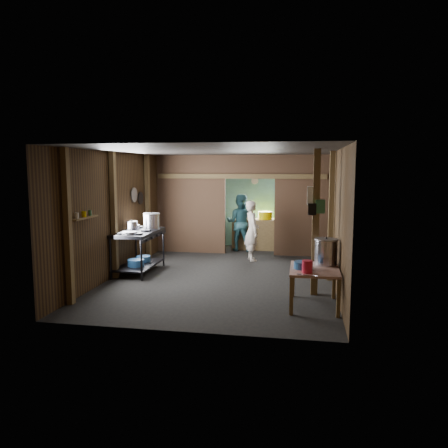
% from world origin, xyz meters
% --- Properties ---
extents(floor, '(4.50, 7.00, 0.00)m').
position_xyz_m(floor, '(0.00, 0.00, 0.00)').
color(floor, black).
rests_on(floor, ground).
extents(ceiling, '(4.50, 7.00, 0.00)m').
position_xyz_m(ceiling, '(0.00, 0.00, 2.60)').
color(ceiling, '#302C2A').
rests_on(ceiling, ground).
extents(wall_back, '(4.50, 0.00, 2.60)m').
position_xyz_m(wall_back, '(0.00, 3.50, 1.30)').
color(wall_back, '#442E16').
rests_on(wall_back, ground).
extents(wall_front, '(4.50, 0.00, 2.60)m').
position_xyz_m(wall_front, '(0.00, -3.50, 1.30)').
color(wall_front, '#442E16').
rests_on(wall_front, ground).
extents(wall_left, '(0.00, 7.00, 2.60)m').
position_xyz_m(wall_left, '(-2.25, 0.00, 1.30)').
color(wall_left, '#442E16').
rests_on(wall_left, ground).
extents(wall_right, '(0.00, 7.00, 2.60)m').
position_xyz_m(wall_right, '(2.25, 0.00, 1.30)').
color(wall_right, '#442E16').
rests_on(wall_right, ground).
extents(partition_left, '(1.85, 0.10, 2.60)m').
position_xyz_m(partition_left, '(-1.32, 2.20, 1.30)').
color(partition_left, '#3F2C1B').
rests_on(partition_left, floor).
extents(partition_right, '(1.35, 0.10, 2.60)m').
position_xyz_m(partition_right, '(1.57, 2.20, 1.30)').
color(partition_right, '#3F2C1B').
rests_on(partition_right, floor).
extents(partition_header, '(1.30, 0.10, 0.60)m').
position_xyz_m(partition_header, '(0.25, 2.20, 2.30)').
color(partition_header, '#3F2C1B').
rests_on(partition_header, wall_back).
extents(turquoise_panel, '(4.40, 0.06, 2.50)m').
position_xyz_m(turquoise_panel, '(0.00, 3.44, 1.25)').
color(turquoise_panel, '#75C2BD').
rests_on(turquoise_panel, wall_back).
extents(back_counter, '(1.20, 0.50, 0.85)m').
position_xyz_m(back_counter, '(0.30, 2.95, 0.42)').
color(back_counter, brown).
rests_on(back_counter, floor).
extents(wall_clock, '(0.20, 0.03, 0.20)m').
position_xyz_m(wall_clock, '(0.25, 3.40, 1.90)').
color(wall_clock, silver).
rests_on(wall_clock, wall_back).
extents(post_left_a, '(0.10, 0.12, 2.60)m').
position_xyz_m(post_left_a, '(-2.18, -2.60, 1.30)').
color(post_left_a, brown).
rests_on(post_left_a, floor).
extents(post_left_b, '(0.10, 0.12, 2.60)m').
position_xyz_m(post_left_b, '(-2.18, -0.80, 1.30)').
color(post_left_b, brown).
rests_on(post_left_b, floor).
extents(post_left_c, '(0.10, 0.12, 2.60)m').
position_xyz_m(post_left_c, '(-2.18, 1.20, 1.30)').
color(post_left_c, brown).
rests_on(post_left_c, floor).
extents(post_right, '(0.10, 0.12, 2.60)m').
position_xyz_m(post_right, '(2.18, -0.20, 1.30)').
color(post_right, brown).
rests_on(post_right, floor).
extents(post_free, '(0.12, 0.12, 2.60)m').
position_xyz_m(post_free, '(1.85, -1.30, 1.30)').
color(post_free, brown).
rests_on(post_free, floor).
extents(cross_beam, '(4.40, 0.12, 0.12)m').
position_xyz_m(cross_beam, '(0.00, 2.15, 2.05)').
color(cross_beam, brown).
rests_on(cross_beam, wall_left).
extents(pan_lid_big, '(0.03, 0.34, 0.34)m').
position_xyz_m(pan_lid_big, '(-2.21, 0.40, 1.65)').
color(pan_lid_big, gray).
rests_on(pan_lid_big, wall_left).
extents(pan_lid_small, '(0.03, 0.30, 0.30)m').
position_xyz_m(pan_lid_small, '(-2.21, 0.80, 1.55)').
color(pan_lid_small, black).
rests_on(pan_lid_small, wall_left).
extents(wall_shelf, '(0.14, 0.80, 0.03)m').
position_xyz_m(wall_shelf, '(-2.15, -2.10, 1.40)').
color(wall_shelf, brown).
rests_on(wall_shelf, wall_left).
extents(jar_white, '(0.07, 0.07, 0.10)m').
position_xyz_m(jar_white, '(-2.15, -2.35, 1.47)').
color(jar_white, silver).
rests_on(jar_white, wall_shelf).
extents(jar_yellow, '(0.08, 0.08, 0.10)m').
position_xyz_m(jar_yellow, '(-2.15, -2.10, 1.47)').
color(jar_yellow, '#E8CA00').
rests_on(jar_yellow, wall_shelf).
extents(jar_green, '(0.06, 0.06, 0.10)m').
position_xyz_m(jar_green, '(-2.15, -1.88, 1.47)').
color(jar_green, '#2F6A43').
rests_on(jar_green, wall_shelf).
extents(bag_white, '(0.22, 0.15, 0.32)m').
position_xyz_m(bag_white, '(1.80, -1.22, 1.78)').
color(bag_white, silver).
rests_on(bag_white, post_free).
extents(bag_green, '(0.16, 0.12, 0.24)m').
position_xyz_m(bag_green, '(1.92, -1.36, 1.60)').
color(bag_green, '#2F6A43').
rests_on(bag_green, post_free).
extents(bag_black, '(0.14, 0.10, 0.20)m').
position_xyz_m(bag_black, '(1.78, -1.38, 1.55)').
color(bag_black, black).
rests_on(bag_black, post_free).
extents(gas_range, '(0.80, 1.55, 0.91)m').
position_xyz_m(gas_range, '(-1.88, -0.26, 0.46)').
color(gas_range, black).
rests_on(gas_range, floor).
extents(prep_table, '(0.79, 1.08, 0.64)m').
position_xyz_m(prep_table, '(1.83, -2.01, 0.32)').
color(prep_table, tan).
rests_on(prep_table, floor).
extents(stove_pot_large, '(0.45, 0.45, 0.37)m').
position_xyz_m(stove_pot_large, '(-1.71, 0.14, 1.08)').
color(stove_pot_large, silver).
rests_on(stove_pot_large, gas_range).
extents(stove_pot_med, '(0.27, 0.27, 0.22)m').
position_xyz_m(stove_pot_med, '(-2.05, -0.18, 1.00)').
color(stove_pot_med, silver).
rests_on(stove_pot_med, gas_range).
extents(stove_saucepan, '(0.18, 0.18, 0.09)m').
position_xyz_m(stove_saucepan, '(-2.05, 0.09, 0.96)').
color(stove_saucepan, silver).
rests_on(stove_saucepan, gas_range).
extents(frying_pan, '(0.35, 0.56, 0.07)m').
position_xyz_m(frying_pan, '(-1.88, -0.73, 0.94)').
color(frying_pan, gray).
rests_on(frying_pan, gas_range).
extents(blue_tub_front, '(0.35, 0.35, 0.14)m').
position_xyz_m(blue_tub_front, '(-1.88, -0.44, 0.25)').
color(blue_tub_front, '#265590').
rests_on(blue_tub_front, gas_range).
extents(blue_tub_back, '(0.32, 0.32, 0.13)m').
position_xyz_m(blue_tub_back, '(-1.88, 0.02, 0.24)').
color(blue_tub_back, '#265590').
rests_on(blue_tub_back, gas_range).
extents(stock_pot, '(0.51, 0.51, 0.47)m').
position_xyz_m(stock_pot, '(2.02, -1.70, 0.85)').
color(stock_pot, silver).
rests_on(stock_pot, prep_table).
extents(wash_basin, '(0.33, 0.33, 0.11)m').
position_xyz_m(wash_basin, '(1.65, -2.07, 0.70)').
color(wash_basin, '#265590').
rests_on(wash_basin, prep_table).
extents(pink_bucket, '(0.21, 0.21, 0.20)m').
position_xyz_m(pink_bucket, '(1.71, -2.35, 0.74)').
color(pink_bucket, red).
rests_on(pink_bucket, prep_table).
extents(knife, '(0.30, 0.12, 0.01)m').
position_xyz_m(knife, '(1.70, -2.53, 0.65)').
color(knife, silver).
rests_on(knife, prep_table).
extents(yellow_tub, '(0.39, 0.39, 0.22)m').
position_xyz_m(yellow_tub, '(0.60, 2.95, 0.96)').
color(yellow_tub, '#E8CA00').
rests_on(yellow_tub, back_counter).
extents(red_cup, '(0.13, 0.13, 0.15)m').
position_xyz_m(red_cup, '(0.10, 2.95, 0.92)').
color(red_cup, '#C44634').
rests_on(red_cup, back_counter).
extents(cook, '(0.52, 0.63, 1.48)m').
position_xyz_m(cook, '(0.41, 1.43, 0.74)').
color(cook, silver).
rests_on(cook, floor).
extents(worker_back, '(0.80, 0.64, 1.56)m').
position_xyz_m(worker_back, '(-0.07, 2.67, 0.78)').
color(worker_back, '#2D6471').
rests_on(worker_back, floor).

